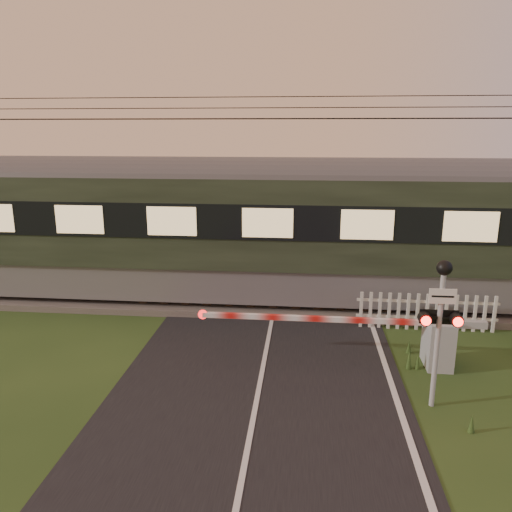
# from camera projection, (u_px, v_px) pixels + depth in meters

# --- Properties ---
(ground) EXTENTS (160.00, 160.00, 0.00)m
(ground) POSITION_uv_depth(u_px,v_px,m) (254.00, 416.00, 9.30)
(ground) COLOR #233B16
(ground) RESTS_ON ground
(road) EXTENTS (6.00, 140.00, 0.03)m
(road) POSITION_uv_depth(u_px,v_px,m) (253.00, 423.00, 9.07)
(road) COLOR black
(road) RESTS_ON ground
(track_bed) EXTENTS (140.00, 3.40, 0.39)m
(track_bed) POSITION_uv_depth(u_px,v_px,m) (276.00, 299.00, 15.56)
(track_bed) COLOR #47423D
(track_bed) RESTS_ON ground
(overhead_wires) EXTENTS (120.00, 0.62, 0.62)m
(overhead_wires) POSITION_uv_depth(u_px,v_px,m) (277.00, 110.00, 14.17)
(overhead_wires) COLOR black
(overhead_wires) RESTS_ON ground
(boom_gate) EXTENTS (6.47, 0.85, 1.13)m
(boom_gate) POSITION_uv_depth(u_px,v_px,m) (425.00, 339.00, 11.20)
(boom_gate) COLOR gray
(boom_gate) RESTS_ON ground
(crossing_signal) EXTENTS (0.74, 0.33, 2.92)m
(crossing_signal) POSITION_uv_depth(u_px,v_px,m) (441.00, 308.00, 9.18)
(crossing_signal) COLOR gray
(crossing_signal) RESTS_ON ground
(picket_fence) EXTENTS (3.69, 0.08, 1.01)m
(picket_fence) POSITION_uv_depth(u_px,v_px,m) (427.00, 312.00, 13.22)
(picket_fence) COLOR silver
(picket_fence) RESTS_ON ground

